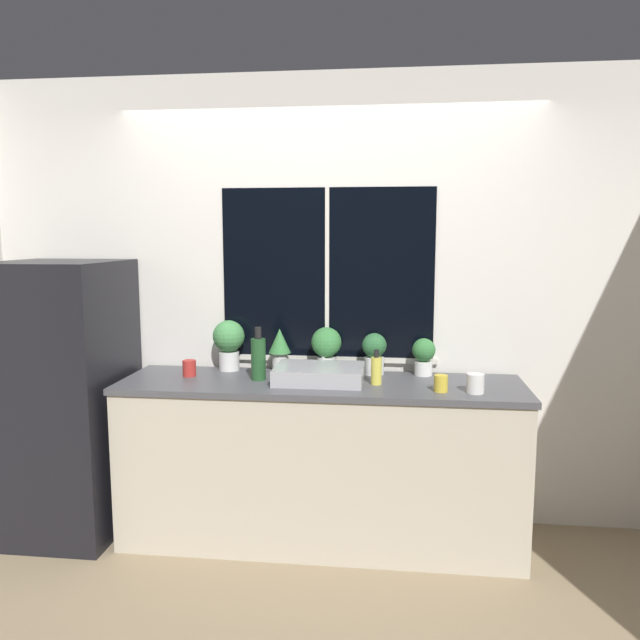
# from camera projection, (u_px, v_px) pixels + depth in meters

# --- Properties ---
(ground_plane) EXTENTS (14.00, 14.00, 0.00)m
(ground_plane) POSITION_uv_depth(u_px,v_px,m) (314.00, 565.00, 3.33)
(ground_plane) COLOR #937F60
(wall_back) EXTENTS (8.00, 0.09, 2.70)m
(wall_back) POSITION_uv_depth(u_px,v_px,m) (328.00, 301.00, 3.81)
(wall_back) COLOR silver
(wall_back) RESTS_ON ground_plane
(wall_left) EXTENTS (0.06, 7.00, 2.70)m
(wall_left) POSITION_uv_depth(u_px,v_px,m) (69.00, 287.00, 4.87)
(wall_left) COLOR silver
(wall_left) RESTS_ON ground_plane
(counter) EXTENTS (2.27, 0.63, 0.94)m
(counter) POSITION_uv_depth(u_px,v_px,m) (321.00, 461.00, 3.57)
(counter) COLOR beige
(counter) RESTS_ON ground_plane
(refrigerator) EXTENTS (0.66, 0.73, 1.61)m
(refrigerator) POSITION_uv_depth(u_px,v_px,m) (64.00, 398.00, 3.66)
(refrigerator) COLOR black
(refrigerator) RESTS_ON ground_plane
(sink) EXTENTS (0.49, 0.40, 0.26)m
(sink) POSITION_uv_depth(u_px,v_px,m) (319.00, 374.00, 3.49)
(sink) COLOR #ADADB2
(sink) RESTS_ON counter
(potted_plant_far_left) EXTENTS (0.19, 0.19, 0.31)m
(potted_plant_far_left) POSITION_uv_depth(u_px,v_px,m) (229.00, 341.00, 3.77)
(potted_plant_far_left) COLOR white
(potted_plant_far_left) RESTS_ON counter
(potted_plant_left) EXTENTS (0.13, 0.13, 0.26)m
(potted_plant_left) POSITION_uv_depth(u_px,v_px,m) (280.00, 346.00, 3.74)
(potted_plant_left) COLOR white
(potted_plant_left) RESTS_ON counter
(potted_plant_center) EXTENTS (0.18, 0.18, 0.27)m
(potted_plant_center) POSITION_uv_depth(u_px,v_px,m) (326.00, 346.00, 3.71)
(potted_plant_center) COLOR white
(potted_plant_center) RESTS_ON counter
(potted_plant_right) EXTENTS (0.14, 0.14, 0.24)m
(potted_plant_right) POSITION_uv_depth(u_px,v_px,m) (374.00, 352.00, 3.68)
(potted_plant_right) COLOR white
(potted_plant_right) RESTS_ON counter
(potted_plant_far_right) EXTENTS (0.14, 0.14, 0.22)m
(potted_plant_far_right) POSITION_uv_depth(u_px,v_px,m) (424.00, 355.00, 3.64)
(potted_plant_far_right) COLOR white
(potted_plant_far_right) RESTS_ON counter
(soap_bottle) EXTENTS (0.06, 0.06, 0.19)m
(soap_bottle) POSITION_uv_depth(u_px,v_px,m) (376.00, 370.00, 3.43)
(soap_bottle) COLOR #DBD14C
(soap_bottle) RESTS_ON counter
(bottle_tall) EXTENTS (0.08, 0.08, 0.30)m
(bottle_tall) POSITION_uv_depth(u_px,v_px,m) (258.00, 358.00, 3.53)
(bottle_tall) COLOR #235128
(bottle_tall) RESTS_ON counter
(mug_white) EXTENTS (0.09, 0.09, 0.10)m
(mug_white) POSITION_uv_depth(u_px,v_px,m) (475.00, 383.00, 3.25)
(mug_white) COLOR white
(mug_white) RESTS_ON counter
(mug_red) EXTENTS (0.08, 0.08, 0.09)m
(mug_red) POSITION_uv_depth(u_px,v_px,m) (189.00, 368.00, 3.63)
(mug_red) COLOR #B72D28
(mug_red) RESTS_ON counter
(mug_yellow) EXTENTS (0.07, 0.07, 0.09)m
(mug_yellow) POSITION_uv_depth(u_px,v_px,m) (441.00, 383.00, 3.27)
(mug_yellow) COLOR gold
(mug_yellow) RESTS_ON counter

